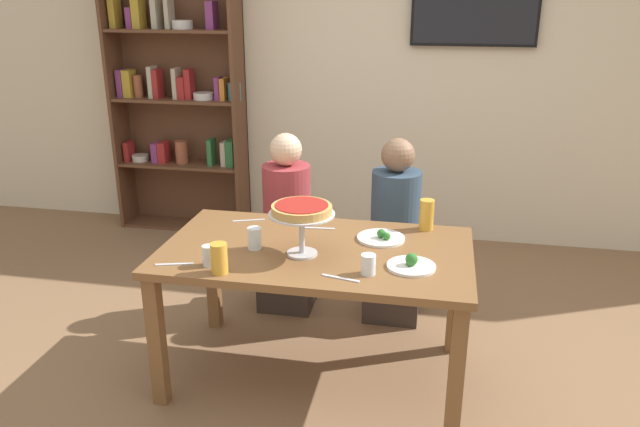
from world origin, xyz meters
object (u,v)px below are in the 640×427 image
object	(u,v)px
television	(475,8)
cutlery_fork_far	(341,278)
dining_table	(316,265)
water_glass_clear_far	(209,256)
cutlery_fork_near	(174,264)
bookshelf	(178,97)
cutlery_knife_far	(318,228)
salad_plate_far_diner	(381,238)
cutlery_knife_near	(249,220)
diner_far_right	(394,243)
beer_glass_amber_short	(427,215)
deep_dish_pizza_stand	(302,213)
water_glass_clear_spare	(254,238)
beer_glass_amber_tall	(219,258)
water_glass_clear_near	(368,264)
diner_far_left	(287,235)
salad_plate_near_diner	(411,265)

from	to	relation	value
television	cutlery_fork_far	size ratio (longest dim) A/B	5.14
dining_table	cutlery_fork_far	distance (m)	0.38
water_glass_clear_far	cutlery_fork_near	size ratio (longest dim) A/B	0.55
bookshelf	cutlery_knife_far	size ratio (longest dim) A/B	12.29
dining_table	salad_plate_far_diner	distance (m)	0.37
television	cutlery_knife_near	bearing A→B (deg)	-124.06
diner_far_right	beer_glass_amber_short	world-z (taller)	diner_far_right
deep_dish_pizza_stand	water_glass_clear_spare	distance (m)	0.30
beer_glass_amber_tall	cutlery_knife_far	distance (m)	0.72
television	cutlery_knife_far	size ratio (longest dim) A/B	5.14
water_glass_clear_near	diner_far_left	bearing A→B (deg)	122.43
cutlery_fork_near	water_glass_clear_spare	bearing A→B (deg)	23.74
salad_plate_far_diner	cutlery_fork_far	size ratio (longest dim) A/B	1.39
water_glass_clear_far	cutlery_fork_far	size ratio (longest dim) A/B	0.55
salad_plate_near_diner	salad_plate_far_diner	distance (m)	0.36
salad_plate_far_diner	beer_glass_amber_tall	world-z (taller)	beer_glass_amber_tall
diner_far_left	deep_dish_pizza_stand	size ratio (longest dim) A/B	3.58
beer_glass_amber_tall	cutlery_fork_far	bearing A→B (deg)	4.70
salad_plate_near_diner	television	bearing A→B (deg)	82.88
diner_far_right	water_glass_clear_spare	size ratio (longest dim) A/B	10.32
diner_far_right	water_glass_clear_near	xyz separation A→B (m)	(-0.05, -1.00, 0.30)
dining_table	cutlery_fork_near	size ratio (longest dim) A/B	8.62
diner_far_left	beer_glass_amber_tall	world-z (taller)	diner_far_left
diner_far_right	cutlery_knife_near	size ratio (longest dim) A/B	6.39
television	deep_dish_pizza_stand	world-z (taller)	television
beer_glass_amber_tall	cutlery_fork_near	bearing A→B (deg)	170.29
cutlery_fork_far	cutlery_knife_far	size ratio (longest dim) A/B	1.00
salad_plate_far_diner	cutlery_knife_near	xyz separation A→B (m)	(-0.76, 0.13, -0.01)
diner_far_left	deep_dish_pizza_stand	bearing A→B (deg)	19.05
dining_table	cutlery_knife_far	bearing A→B (deg)	99.11
dining_table	cutlery_knife_far	distance (m)	0.29
salad_plate_near_diner	water_glass_clear_spare	xyz separation A→B (m)	(-0.78, 0.08, 0.04)
water_glass_clear_near	deep_dish_pizza_stand	bearing A→B (deg)	155.27
diner_far_left	cutlery_fork_far	bearing A→B (deg)	25.87
bookshelf	diner_far_left	size ratio (longest dim) A/B	1.92
diner_far_right	cutlery_knife_far	bearing A→B (deg)	-38.48
dining_table	salad_plate_near_diner	size ratio (longest dim) A/B	6.76
diner_far_left	salad_plate_far_diner	world-z (taller)	diner_far_left
cutlery_knife_far	salad_plate_near_diner	bearing A→B (deg)	136.90
beer_glass_amber_short	cutlery_knife_near	size ratio (longest dim) A/B	0.93
water_glass_clear_near	salad_plate_near_diner	bearing A→B (deg)	29.56
cutlery_knife_far	cutlery_fork_far	bearing A→B (deg)	105.40
diner_far_left	bookshelf	bearing A→B (deg)	-135.53
bookshelf	salad_plate_far_diner	size ratio (longest dim) A/B	8.87
salad_plate_near_diner	beer_glass_amber_tall	bearing A→B (deg)	-165.28
beer_glass_amber_short	water_glass_clear_far	size ratio (longest dim) A/B	1.69
diner_far_left	cutlery_knife_near	distance (m)	0.52
diner_far_left	salad_plate_far_diner	xyz separation A→B (m)	(0.65, -0.58, 0.26)
television	cutlery_knife_far	world-z (taller)	television
beer_glass_amber_tall	diner_far_right	bearing A→B (deg)	57.35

